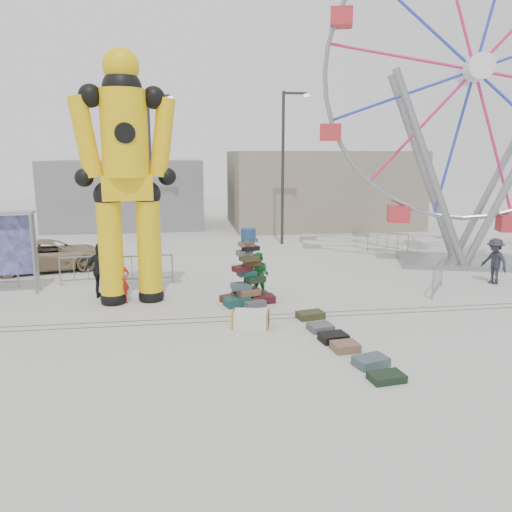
{
  "coord_description": "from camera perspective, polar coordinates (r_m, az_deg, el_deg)",
  "views": [
    {
      "loc": [
        -2.29,
        -13.34,
        4.82
      ],
      "look_at": [
        -0.06,
        1.89,
        1.67
      ],
      "focal_mm": 35.0,
      "sensor_mm": 36.0,
      "label": 1
    }
  ],
  "objects": [
    {
      "name": "barricade_dummy_b",
      "position": [
        19.86,
        -18.64,
        -1.45
      ],
      "size": [
        1.99,
        0.44,
        1.1
      ],
      "primitive_type": null,
      "rotation": [
        0.0,
        0.0,
        0.17
      ],
      "color": "gray",
      "rests_on": "ground"
    },
    {
      "name": "lamp_post_left",
      "position": [
        28.38,
        -11.8,
        10.66
      ],
      "size": [
        1.41,
        0.25,
        8.0
      ],
      "color": "#2D2D30",
      "rests_on": "ground"
    },
    {
      "name": "barricade_dummy_c",
      "position": [
        19.37,
        -12.51,
        -1.43
      ],
      "size": [
        2.0,
        0.18,
        1.1
      ],
      "primitive_type": null,
      "rotation": [
        0.0,
        0.0,
        0.04
      ],
      "color": "gray",
      "rests_on": "ground"
    },
    {
      "name": "pedestrian_green",
      "position": [
        17.07,
        0.37,
        -2.15
      ],
      "size": [
        0.95,
        0.92,
        1.54
      ],
      "primitive_type": "imported",
      "rotation": [
        0.0,
        0.0,
        -0.66
      ],
      "color": "#196427",
      "rests_on": "ground"
    },
    {
      "name": "row_case_3",
      "position": [
        12.83,
        10.17,
        -10.16
      ],
      "size": [
        0.7,
        0.6,
        0.21
      ],
      "primitive_type": "cube",
      "rotation": [
        0.0,
        0.0,
        0.11
      ],
      "color": "brown",
      "rests_on": "ground"
    },
    {
      "name": "building_right",
      "position": [
        34.68,
        7.3,
        7.65
      ],
      "size": [
        12.0,
        8.0,
        5.0
      ],
      "primitive_type": "cube",
      "color": "gray",
      "rests_on": "ground"
    },
    {
      "name": "row_case_4",
      "position": [
        12.09,
        12.99,
        -11.66
      ],
      "size": [
        0.88,
        0.71,
        0.22
      ],
      "primitive_type": "cube",
      "rotation": [
        0.0,
        0.0,
        0.27
      ],
      "color": "#3F545A",
      "rests_on": "ground"
    },
    {
      "name": "parked_suv",
      "position": [
        22.73,
        -22.35,
        0.11
      ],
      "size": [
        4.99,
        3.13,
        1.29
      ],
      "primitive_type": "imported",
      "rotation": [
        0.0,
        0.0,
        1.8
      ],
      "color": "#8F795C",
      "rests_on": "ground"
    },
    {
      "name": "track_line_far",
      "position": [
        15.29,
        0.71,
        -6.77
      ],
      "size": [
        40.0,
        0.04,
        0.01
      ],
      "primitive_type": "cube",
      "color": "#47443F",
      "rests_on": "ground"
    },
    {
      "name": "row_case_5",
      "position": [
        11.45,
        14.7,
        -13.24
      ],
      "size": [
        0.81,
        0.59,
        0.17
      ],
      "primitive_type": "cube",
      "rotation": [
        0.0,
        0.0,
        0.13
      ],
      "color": "black",
      "rests_on": "ground"
    },
    {
      "name": "pedestrian_grey",
      "position": [
        20.78,
        25.59,
        -0.53
      ],
      "size": [
        0.89,
        1.24,
        1.74
      ],
      "primitive_type": "imported",
      "rotation": [
        0.0,
        0.0,
        -1.33
      ],
      "color": "#21232D",
      "rests_on": "ground"
    },
    {
      "name": "row_case_1",
      "position": [
        14.11,
        7.37,
        -8.09
      ],
      "size": [
        0.73,
        0.68,
        0.18
      ],
      "primitive_type": "cube",
      "rotation": [
        0.0,
        0.0,
        0.18
      ],
      "color": "#4F5256",
      "rests_on": "ground"
    },
    {
      "name": "building_left",
      "position": [
        35.63,
        -14.39,
        7.01
      ],
      "size": [
        10.0,
        8.0,
        4.4
      ],
      "primitive_type": "cube",
      "color": "gray",
      "rests_on": "ground"
    },
    {
      "name": "suitcase_tower",
      "position": [
        16.39,
        -0.96,
        -3.0
      ],
      "size": [
        1.84,
        1.6,
        2.48
      ],
      "rotation": [
        0.0,
        0.0,
        0.27
      ],
      "color": "#164342",
      "rests_on": "ground"
    },
    {
      "name": "steamer_trunk",
      "position": [
        14.22,
        -0.6,
        -7.23
      ],
      "size": [
        1.12,
        0.81,
        0.47
      ],
      "primitive_type": "cube",
      "rotation": [
        0.0,
        0.0,
        -0.24
      ],
      "color": "silver",
      "rests_on": "ground"
    },
    {
      "name": "row_case_2",
      "position": [
        13.39,
        8.84,
        -9.18
      ],
      "size": [
        0.78,
        0.65,
        0.21
      ],
      "primitive_type": "cube",
      "rotation": [
        0.0,
        0.0,
        0.17
      ],
      "color": "black",
      "rests_on": "ground"
    },
    {
      "name": "barricade_wheel_front",
      "position": [
        18.76,
        20.06,
        -2.29
      ],
      "size": [
        1.28,
        1.66,
        1.1
      ],
      "primitive_type": null,
      "rotation": [
        0.0,
        0.0,
        0.93
      ],
      "color": "gray",
      "rests_on": "ground"
    },
    {
      "name": "barricade_wheel_back",
      "position": [
        25.23,
        14.79,
        1.45
      ],
      "size": [
        1.58,
        1.39,
        1.1
      ],
      "primitive_type": null,
      "rotation": [
        0.0,
        0.0,
        -0.71
      ],
      "color": "gray",
      "rests_on": "ground"
    },
    {
      "name": "lamp_post_right",
      "position": [
        26.88,
        3.29,
        10.84
      ],
      "size": [
        1.41,
        0.25,
        8.0
      ],
      "color": "#2D2D30",
      "rests_on": "ground"
    },
    {
      "name": "row_case_0",
      "position": [
        15.07,
        6.24,
        -6.73
      ],
      "size": [
        0.87,
        0.64,
        0.21
      ],
      "primitive_type": "cube",
      "rotation": [
        0.0,
        0.0,
        0.21
      ],
      "color": "#35361B",
      "rests_on": "ground"
    },
    {
      "name": "pedestrian_red",
      "position": [
        16.84,
        -15.12,
        -2.77
      ],
      "size": [
        0.66,
        0.61,
        1.52
      ],
      "primitive_type": "imported",
      "rotation": [
        0.0,
        0.0,
        0.57
      ],
      "color": "red",
      "rests_on": "ground"
    },
    {
      "name": "crash_test_dummy",
      "position": [
        16.47,
        -14.62,
        9.55
      ],
      "size": [
        3.29,
        1.44,
        8.24
      ],
      "rotation": [
        0.0,
        0.0,
        0.13
      ],
      "color": "black",
      "rests_on": "ground"
    },
    {
      "name": "ground",
      "position": [
        14.36,
        1.34,
        -8.03
      ],
      "size": [
        90.0,
        90.0,
        0.0
      ],
      "primitive_type": "plane",
      "color": "#9E9E99",
      "rests_on": "ground"
    },
    {
      "name": "ferris_wheel",
      "position": [
        23.79,
        23.51,
        16.37
      ],
      "size": [
        12.08,
        4.47,
        14.59
      ],
      "rotation": [
        0.0,
        0.0,
        -0.3
      ],
      "color": "gray",
      "rests_on": "ground"
    },
    {
      "name": "pedestrian_black",
      "position": [
        17.71,
        -17.28,
        -1.6
      ],
      "size": [
        1.13,
        0.54,
        1.88
      ],
      "primitive_type": "imported",
      "rotation": [
        0.0,
        0.0,
        3.07
      ],
      "color": "black",
      "rests_on": "ground"
    },
    {
      "name": "track_line_near",
      "position": [
        14.92,
        0.95,
        -7.25
      ],
      "size": [
        40.0,
        0.04,
        0.01
      ],
      "primitive_type": "cube",
      "color": "#47443F",
      "rests_on": "ground"
    }
  ]
}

